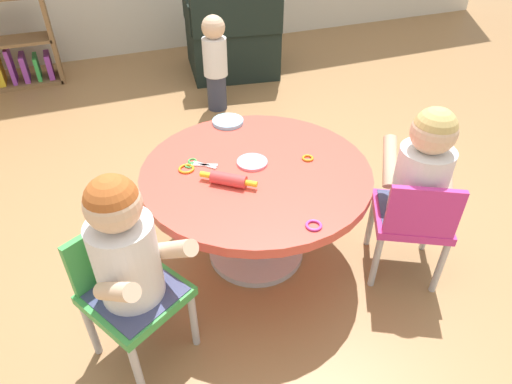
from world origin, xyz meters
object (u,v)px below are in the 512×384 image
seated_child_left (124,247)px  craft_scissors (197,164)px  child_chair_right (412,219)px  toddler_standing (215,61)px  child_chair_left (129,289)px  seated_child_right (423,168)px  armchair_dark (232,36)px  rolling_pin (228,179)px  craft_table (256,189)px

seated_child_left → craft_scissors: seated_child_left is taller
seated_child_left → child_chair_right: bearing=-1.5°
seated_child_left → toddler_standing: (0.87, 1.84, -0.17)m
child_chair_left → seated_child_right: bearing=-1.5°
armchair_dark → child_chair_left: bearing=-117.0°
child_chair_right → armchair_dark: size_ratio=0.63×
child_chair_left → craft_scissors: size_ratio=3.86×
toddler_standing → craft_scissors: toddler_standing is taller
rolling_pin → craft_scissors: rolling_pin is taller
child_chair_left → toddler_standing: (0.89, 1.80, 0.05)m
craft_table → child_chair_right: size_ratio=1.77×
toddler_standing → rolling_pin: bearing=-105.7°
child_chair_right → seated_child_right: 0.23m
rolling_pin → toddler_standing: bearing=74.3°
seated_child_left → child_chair_right: seated_child_left is taller
child_chair_left → armchair_dark: 2.73m
seated_child_right → craft_scissors: size_ratio=3.67×
craft_table → seated_child_left: 0.67m
seated_child_right → rolling_pin: seated_child_right is taller
seated_child_right → rolling_pin: bearing=160.4°
seated_child_left → toddler_standing: size_ratio=0.76×
craft_table → child_chair_right: (0.55, -0.35, -0.07)m
craft_scissors → rolling_pin: bearing=-67.5°
seated_child_left → rolling_pin: 0.50m
seated_child_left → armchair_dark: armchair_dark is taller
armchair_dark → craft_scissors: armchair_dark is taller
seated_child_left → armchair_dark: (1.22, 2.47, -0.22)m
child_chair_left → seated_child_left: bearing=-61.1°
craft_table → armchair_dark: size_ratio=1.11×
child_chair_left → child_chair_right: same height
rolling_pin → craft_scissors: size_ratio=1.39×
craft_table → armchair_dark: 2.24m
armchair_dark → toddler_standing: 0.72m
craft_table → seated_child_right: (0.57, -0.32, 0.16)m
seated_child_right → armchair_dark: size_ratio=0.60×
seated_child_right → toddler_standing: 1.86m
seated_child_right → rolling_pin: 0.76m
child_chair_right → toddler_standing: toddler_standing is taller
seated_child_right → craft_scissors: (-0.79, 0.44, -0.05)m
rolling_pin → craft_scissors: 0.20m
child_chair_right → craft_scissors: child_chair_right is taller
seated_child_right → child_chair_right: bearing=-119.4°
craft_table → seated_child_left: bearing=-150.6°
child_chair_right → toddler_standing: 1.88m
craft_table → seated_child_right: bearing=-28.9°
child_chair_right → rolling_pin: 0.78m
armchair_dark → seated_child_left: bearing=-116.3°
craft_table → seated_child_left: size_ratio=1.86×
seated_child_left → craft_scissors: (0.35, 0.44, -0.05)m
child_chair_right → toddler_standing: (-0.25, 1.87, 0.05)m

